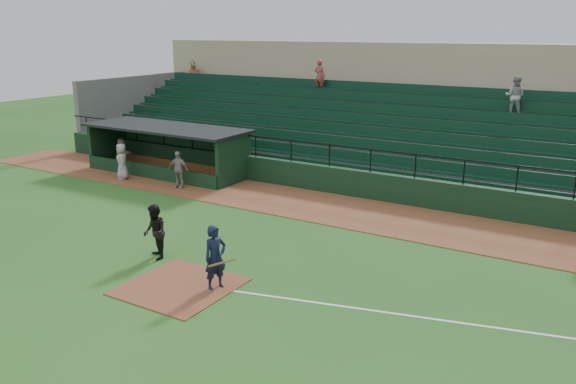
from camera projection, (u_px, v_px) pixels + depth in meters
The scene contains 11 objects.
ground at pixel (202, 275), 17.53m from camera, with size 90.00×90.00×0.00m, color #26591C.
warning_track at pixel (326, 207), 24.10m from camera, with size 40.00×4.00×0.03m, color brown.
home_plate_dirt at pixel (180, 286), 16.70m from camera, with size 3.00×3.00×0.03m, color brown.
foul_line at pixel (482, 326), 14.50m from camera, with size 18.00×0.09×0.01m, color white.
stadium_structure at pixel (401, 125), 30.43m from camera, with size 38.00×13.08×6.40m.
dugout at pixel (173, 146), 29.91m from camera, with size 8.90×3.20×2.42m.
batter_at_plate at pixel (215, 258), 16.35m from camera, with size 1.13×0.81×1.89m.
umpire at pixel (155, 232), 18.54m from camera, with size 0.87×0.68×1.80m, color black.
dugout_player_a at pixel (178, 169), 26.79m from camera, with size 1.02×0.42×1.74m, color #9B9691.
dugout_player_b at pixel (122, 161), 28.39m from camera, with size 0.86×0.56×1.76m, color #AAA49F.
dugout_player_c at pixel (122, 153), 30.88m from camera, with size 1.45×0.46×1.56m, color #A8A39D.
Camera 1 is at (10.65, -12.47, 7.17)m, focal length 36.17 mm.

